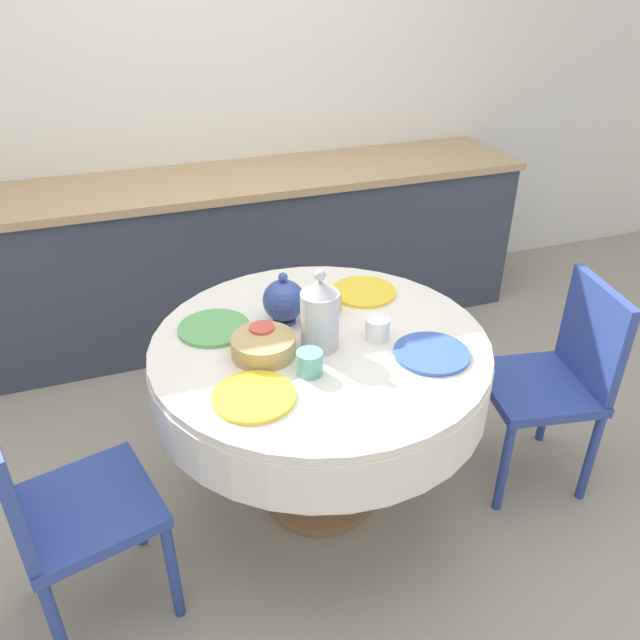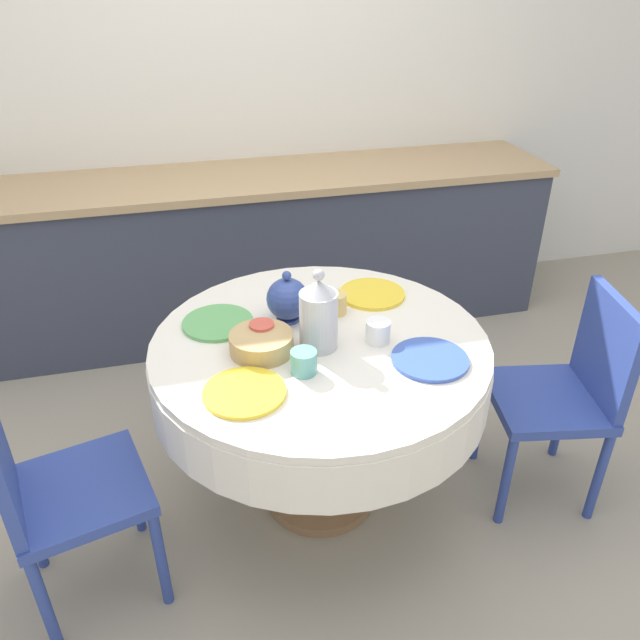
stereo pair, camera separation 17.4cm
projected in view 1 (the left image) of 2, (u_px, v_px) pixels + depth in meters
ground_plane at (320, 494)px, 2.52m from camera, size 12.00×12.00×0.00m
wall_back at (207, 82)px, 3.31m from camera, size 7.00×0.05×2.60m
kitchen_counter at (233, 254)px, 3.47m from camera, size 3.24×0.64×0.88m
dining_table at (320, 370)px, 2.21m from camera, size 1.18×1.18×0.74m
chair_left at (557, 374)px, 2.40m from camera, size 0.47×0.47×0.86m
chair_right at (59, 506)px, 1.83m from camera, size 0.49×0.49×0.86m
plate_near_left at (254, 396)px, 1.86m from camera, size 0.25×0.25×0.01m
cup_near_left at (310, 363)px, 1.96m from camera, size 0.08×0.08×0.08m
plate_near_right at (432, 353)px, 2.06m from camera, size 0.25×0.25×0.01m
cup_near_right at (377, 328)px, 2.14m from camera, size 0.08×0.08×0.08m
plate_far_left at (214, 328)px, 2.20m from camera, size 0.25×0.25×0.01m
cup_far_left at (262, 336)px, 2.09m from camera, size 0.08×0.08×0.08m
plate_far_right at (364, 292)px, 2.44m from camera, size 0.25×0.25×0.01m
cup_far_right at (330, 303)px, 2.29m from camera, size 0.08×0.08×0.08m
coffee_carafe at (320, 315)px, 2.05m from camera, size 0.13×0.13×0.29m
teapot at (284, 301)px, 2.21m from camera, size 0.21×0.15×0.20m
bread_basket at (263, 346)px, 2.05m from camera, size 0.21×0.21×0.07m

